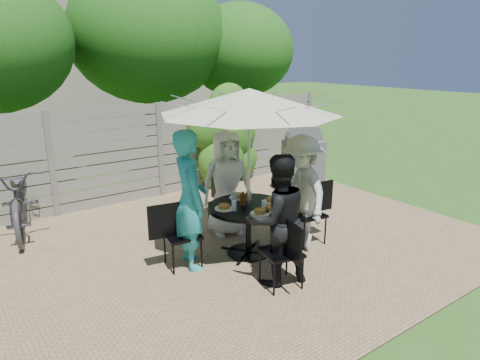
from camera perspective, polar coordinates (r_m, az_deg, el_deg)
backyard_envelope at (r=15.27m, az=-22.86°, el=14.65°), size 60.00×60.00×5.00m
patio_table at (r=5.94m, az=1.15°, el=-5.43°), size 1.33×1.33×0.73m
umbrella at (r=5.55m, az=1.24°, el=10.40°), size 2.83×2.83×2.31m
chair_back at (r=6.86m, az=-2.20°, el=-4.59°), size 0.46×0.65×0.88m
person_back at (r=6.56m, az=-1.82°, el=-0.43°), size 0.90×0.68×1.64m
chair_left at (r=5.73m, az=-7.80°, el=-8.95°), size 0.69×0.51×0.92m
person_left at (r=5.53m, az=-6.70°, el=-2.68°), size 0.57×0.75×1.84m
chair_front at (r=5.25m, az=5.55°, el=-11.36°), size 0.52×0.69×0.91m
person_front at (r=5.14m, az=4.99°, el=-5.40°), size 0.90×0.77×1.63m
chair_right at (r=6.46m, az=9.01°, el=-6.01°), size 0.69×0.50×0.93m
person_right at (r=6.20m, az=8.17°, el=-1.55°), size 0.83×1.17×1.65m
plate_back at (r=6.17m, az=-0.21°, el=-2.18°), size 0.26×0.26×0.06m
plate_left at (r=5.72m, az=-2.13°, el=-3.67°), size 0.26×0.26×0.06m
plate_front at (r=5.55m, az=2.69°, el=-4.33°), size 0.26×0.26×0.06m
plate_right at (r=6.00m, az=4.30°, el=-2.74°), size 0.26×0.26×0.06m
plate_extra at (r=5.67m, az=4.07°, el=-3.88°), size 0.24×0.24×0.06m
glass_back at (r=6.03m, az=-0.76°, el=-2.16°), size 0.07×0.07×0.14m
glass_left at (r=5.65m, az=-0.80°, el=-3.43°), size 0.07×0.07×0.14m
glass_front at (r=5.66m, az=3.22°, el=-3.42°), size 0.07×0.07×0.14m
syrup_jug at (r=5.86m, az=0.43°, el=-2.61°), size 0.09×0.09×0.16m
coffee_cup at (r=6.07m, az=1.17°, el=-2.12°), size 0.08×0.08×0.12m
bicycle at (r=7.53m, az=-27.20°, el=-2.20°), size 1.15×2.21×1.11m
bbq_grill at (r=8.56m, az=8.39°, el=2.34°), size 0.88×0.78×1.48m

